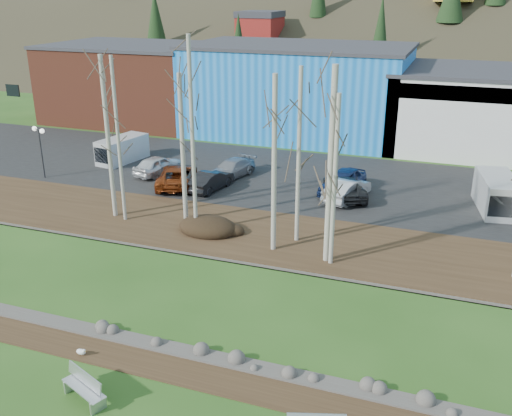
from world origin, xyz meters
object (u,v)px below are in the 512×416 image
at_px(car_6, 345,187).
at_px(car_0, 158,165).
at_px(street_lamp, 39,138).
at_px(van_grey, 121,150).
at_px(car_4, 343,181).
at_px(car_1, 211,180).
at_px(seagull, 81,352).
at_px(car_3, 231,169).
at_px(van_white, 497,194).
at_px(bench_intact, 84,387).
at_px(car_2, 177,176).
at_px(car_5, 347,189).

bearing_deg(car_6, car_0, -22.14).
relative_size(street_lamp, van_grey, 0.81).
bearing_deg(car_4, car_6, -54.54).
height_order(car_1, car_4, car_4).
distance_m(seagull, street_lamp, 23.45).
bearing_deg(car_3, car_6, 6.15).
bearing_deg(van_white, car_6, 174.51).
distance_m(car_0, car_3, 5.58).
bearing_deg(street_lamp, car_4, 34.38).
xyz_separation_m(bench_intact, street_lamp, (-17.26, 19.24, 2.60)).
xyz_separation_m(car_0, car_1, (5.17, -1.86, -0.04)).
bearing_deg(car_4, bench_intact, -85.99).
height_order(car_2, van_grey, van_grey).
bearing_deg(car_2, car_3, -151.49).
bearing_deg(car_4, car_5, -52.87).
xyz_separation_m(bench_intact, car_2, (-7.26, 20.96, 0.37)).
bearing_deg(seagull, van_white, 62.57).
distance_m(car_2, van_white, 21.12).
distance_m(bench_intact, seagull, 2.61).
relative_size(street_lamp, car_3, 0.85).
height_order(car_3, van_white, van_white).
bearing_deg(car_1, car_0, -10.62).
bearing_deg(car_3, car_1, -79.99).
xyz_separation_m(street_lamp, car_4, (21.25, 4.18, -2.15)).
xyz_separation_m(car_3, car_6, (8.67, -1.35, 0.06)).
bearing_deg(street_lamp, car_5, 30.84).
bearing_deg(car_2, van_white, 168.29).
xyz_separation_m(car_4, van_white, (9.72, 0.01, 0.26)).
bearing_deg(car_3, van_grey, -168.93).
height_order(bench_intact, car_1, car_1).
bearing_deg(car_4, street_lamp, -155.19).
xyz_separation_m(seagull, car_2, (-5.63, 18.95, 0.67)).
bearing_deg(car_5, car_3, 4.18).
relative_size(street_lamp, car_1, 0.93).
distance_m(seagull, car_2, 19.78).
bearing_deg(car_0, street_lamp, 39.19).
relative_size(street_lamp, car_5, 0.86).
height_order(car_6, van_grey, van_grey).
xyz_separation_m(car_2, car_5, (11.80, 1.19, -0.01)).
height_order(car_3, van_grey, van_grey).
bearing_deg(car_2, bench_intact, 90.67).
bearing_deg(car_5, car_0, 13.43).
bearing_deg(van_white, bench_intact, -130.35).
bearing_deg(bench_intact, car_1, 124.75).
bearing_deg(van_grey, bench_intact, -49.75).
distance_m(car_1, car_6, 9.11).
relative_size(car_2, car_6, 1.03).
xyz_separation_m(seagull, car_6, (5.91, 20.67, 0.65)).
distance_m(car_0, car_4, 13.83).
distance_m(street_lamp, car_2, 10.39).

